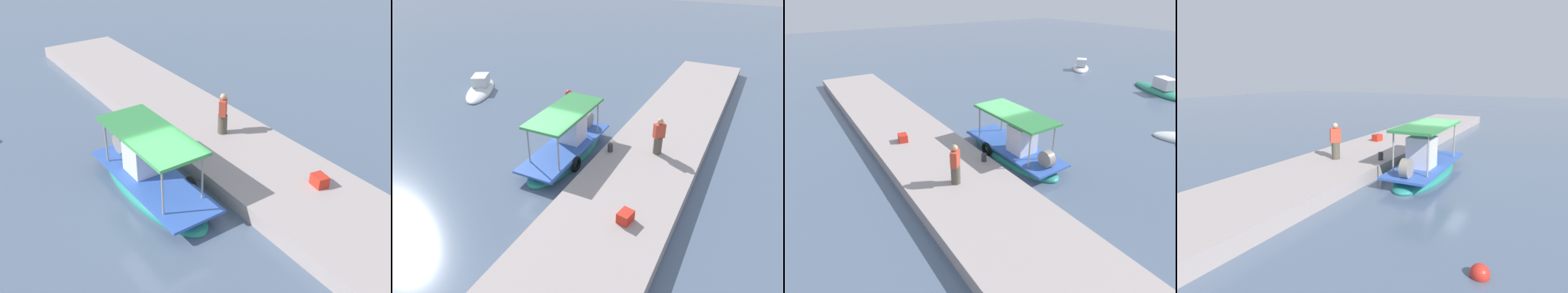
# 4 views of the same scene
# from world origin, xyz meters

# --- Properties ---
(ground_plane) EXTENTS (120.00, 120.00, 0.00)m
(ground_plane) POSITION_xyz_m (0.00, 0.00, 0.00)
(ground_plane) COLOR slate
(dock_quay) EXTENTS (36.00, 4.36, 0.57)m
(dock_quay) POSITION_xyz_m (0.00, -4.21, 0.29)
(dock_quay) COLOR #A59995
(dock_quay) RESTS_ON ground_plane
(main_fishing_boat) EXTENTS (6.16, 2.19, 2.71)m
(main_fishing_boat) POSITION_xyz_m (1.29, -0.35, 0.41)
(main_fishing_boat) COLOR teal
(main_fishing_boat) RESTS_ON ground_plane
(fisherman_near_bollard) EXTENTS (0.55, 0.55, 1.76)m
(fisherman_near_bollard) POSITION_xyz_m (2.51, -4.43, 1.37)
(fisherman_near_bollard) COLOR #534D41
(fisherman_near_bollard) RESTS_ON dock_quay
(mooring_bollard) EXTENTS (0.24, 0.24, 0.38)m
(mooring_bollard) POSITION_xyz_m (1.64, -2.45, 0.76)
(mooring_bollard) COLOR #2D2D33
(mooring_bollard) RESTS_ON dock_quay
(cargo_crate) EXTENTS (0.62, 0.53, 0.40)m
(cargo_crate) POSITION_xyz_m (-2.43, -4.85, 0.77)
(cargo_crate) COLOR red
(cargo_crate) RESTS_ON dock_quay
(marker_buoy) EXTENTS (0.46, 0.46, 0.46)m
(marker_buoy) POSITION_xyz_m (8.17, 3.61, 0.09)
(marker_buoy) COLOR red
(marker_buoy) RESTS_ON ground_plane
(moored_boat_near) EXTENTS (4.99, 3.80, 1.28)m
(moored_boat_near) POSITION_xyz_m (5.84, 9.45, 0.16)
(moored_boat_near) COLOR silver
(moored_boat_near) RESTS_ON ground_plane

